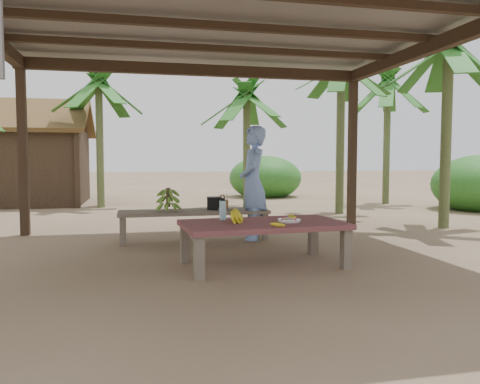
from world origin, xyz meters
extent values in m
plane|color=brown|center=(0.00, 0.00, 0.00)|extent=(80.00, 80.00, 0.00)
cube|color=black|center=(-2.80, 2.30, 1.35)|extent=(0.13, 0.13, 2.70)
cube|color=black|center=(2.80, 2.30, 1.35)|extent=(0.13, 0.13, 2.70)
cube|color=black|center=(0.00, 2.30, 2.70)|extent=(5.80, 0.14, 0.18)
cube|color=black|center=(2.80, 0.00, 2.70)|extent=(0.14, 4.80, 0.18)
cube|color=slate|center=(0.00, 0.00, 2.92)|extent=(6.60, 5.60, 0.06)
cube|color=brown|center=(-0.45, -1.05, 0.22)|extent=(0.11, 0.11, 0.44)
cube|color=brown|center=(1.18, -0.93, 0.22)|extent=(0.11, 0.11, 0.44)
cube|color=brown|center=(-0.51, -0.21, 0.22)|extent=(0.11, 0.11, 0.44)
cube|color=brown|center=(1.12, -0.09, 0.22)|extent=(0.11, 0.11, 0.44)
cube|color=maroon|center=(0.34, -0.57, 0.47)|extent=(1.87, 1.13, 0.06)
cube|color=brown|center=(-1.26, 1.02, 0.20)|extent=(0.08, 0.08, 0.40)
cube|color=brown|center=(0.80, 1.04, 0.20)|extent=(0.08, 0.08, 0.40)
cube|color=brown|center=(-1.26, 1.48, 0.20)|extent=(0.08, 0.08, 0.40)
cube|color=brown|center=(0.80, 1.50, 0.20)|extent=(0.08, 0.08, 0.40)
cube|color=brown|center=(-0.23, 1.26, 0.42)|extent=(2.20, 0.61, 0.05)
cylinder|color=white|center=(0.62, -0.64, 0.51)|extent=(0.24, 0.24, 0.01)
cylinder|color=white|center=(0.62, -0.64, 0.52)|extent=(0.26, 0.26, 0.02)
cube|color=brown|center=(0.62, -0.64, 0.53)|extent=(0.14, 0.10, 0.02)
ellipsoid|color=yellow|center=(0.39, -0.97, 0.52)|extent=(0.17, 0.05, 0.04)
ellipsoid|color=yellow|center=(0.75, -0.38, 0.52)|extent=(0.11, 0.17, 0.04)
cylinder|color=#3EA1C2|center=(-0.07, -0.28, 0.61)|extent=(0.08, 0.08, 0.22)
cylinder|color=black|center=(-0.07, -0.28, 0.74)|extent=(0.06, 0.06, 0.03)
torus|color=black|center=(-0.07, -0.28, 0.77)|extent=(0.05, 0.01, 0.05)
cylinder|color=black|center=(0.08, 1.29, 0.54)|extent=(0.22, 0.22, 0.19)
imported|color=#7393D9|center=(0.65, 1.17, 0.85)|extent=(0.53, 0.69, 1.71)
cube|color=black|center=(-4.50, 8.00, 1.00)|extent=(4.00, 3.00, 2.00)
cube|color=brown|center=(-4.50, 8.85, 2.35)|extent=(4.40, 1.73, 1.00)
cylinder|color=#596638|center=(3.34, 4.03, 1.66)|extent=(0.18, 0.18, 3.32)
cylinder|color=#596638|center=(1.62, 5.73, 1.42)|extent=(0.18, 0.18, 2.85)
cylinder|color=#596638|center=(-1.95, 6.53, 1.59)|extent=(0.18, 0.18, 3.17)
cylinder|color=#596638|center=(4.23, 1.61, 1.60)|extent=(0.18, 0.18, 3.20)
cylinder|color=#596638|center=(5.54, 5.90, 1.66)|extent=(0.18, 0.18, 3.32)
camera|label=1|loc=(-1.04, -5.63, 1.21)|focal=35.00mm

